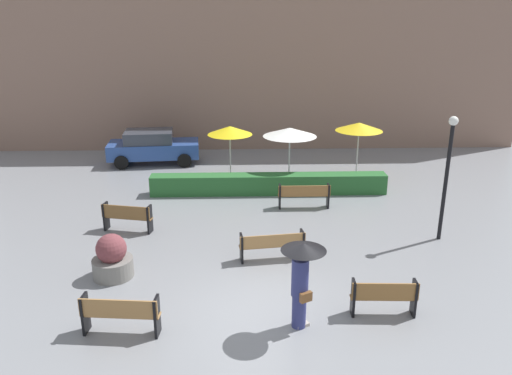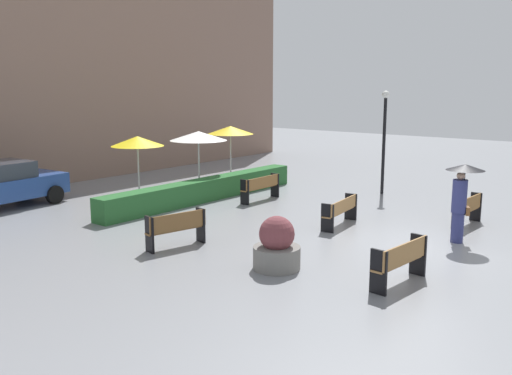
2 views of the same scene
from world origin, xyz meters
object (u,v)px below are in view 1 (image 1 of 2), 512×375
object	(u,v)px
bench_far_left	(127,216)
lamp_post	(448,166)
pedestrian_with_umbrella	(301,273)
patio_umbrella_yellow	(230,130)
bench_back_row	(304,194)
patio_umbrella_white	(290,132)
parked_car	(153,146)
planter_pot	(112,259)
bench_near_left	(120,313)
bench_near_right	(384,296)
patio_umbrella_yellow_far	(359,127)
bench_mid_center	(272,244)

from	to	relation	value
bench_far_left	lamp_post	xyz separation A→B (m)	(9.91, -0.88, 1.85)
bench_far_left	pedestrian_with_umbrella	bearing A→B (deg)	-47.78
patio_umbrella_yellow	bench_back_row	bearing A→B (deg)	-51.61
bench_far_left	patio_umbrella_white	world-z (taller)	patio_umbrella_white
patio_umbrella_yellow	parked_car	xyz separation A→B (m)	(-3.72, 2.71, -1.33)
planter_pot	lamp_post	xyz separation A→B (m)	(9.67, 2.12, 1.87)
bench_near_left	parked_car	bearing A→B (deg)	96.22
bench_far_left	patio_umbrella_white	bearing A→B (deg)	39.81
bench_near_left	lamp_post	world-z (taller)	lamp_post
pedestrian_with_umbrella	planter_pot	world-z (taller)	pedestrian_with_umbrella
lamp_post	patio_umbrella_yellow	bearing A→B (deg)	136.79
patio_umbrella_yellow	patio_umbrella_white	size ratio (longest dim) A/B	0.98
pedestrian_with_umbrella	patio_umbrella_yellow	size ratio (longest dim) A/B	0.90
bench_near_left	bench_far_left	distance (m)	5.73
bench_near_right	bench_near_left	xyz separation A→B (m)	(-5.95, -0.55, 0.02)
patio_umbrella_yellow_far	bench_back_row	bearing A→B (deg)	-125.66
bench_near_left	patio_umbrella_yellow_far	xyz separation A→B (m)	(7.73, 11.44, 1.64)
lamp_post	patio_umbrella_white	bearing A→B (deg)	126.86
bench_near_left	patio_umbrella_yellow_far	world-z (taller)	patio_umbrella_yellow_far
bench_mid_center	parked_car	xyz separation A→B (m)	(-5.03, 10.24, 0.33)
pedestrian_with_umbrella	parked_car	xyz separation A→B (m)	(-5.45, 13.57, -0.55)
parked_car	patio_umbrella_white	bearing A→B (deg)	-28.42
patio_umbrella_white	patio_umbrella_yellow_far	distance (m)	3.25
planter_pot	bench_mid_center	bearing A→B (deg)	10.99
bench_near_left	patio_umbrella_white	distance (m)	11.50
bench_near_right	patio_umbrella_yellow	bearing A→B (deg)	109.65
bench_back_row	bench_near_right	bearing A→B (deg)	-81.84
lamp_post	parked_car	distance (m)	13.80
bench_mid_center	patio_umbrella_yellow_far	size ratio (longest dim) A/B	0.81
bench_far_left	patio_umbrella_yellow_far	xyz separation A→B (m)	(8.76, 5.80, 1.63)
bench_near_right	planter_pot	size ratio (longest dim) A/B	1.26
bench_near_right	patio_umbrella_white	xyz separation A→B (m)	(-1.29, 9.82, 1.68)
patio_umbrella_yellow_far	parked_car	size ratio (longest dim) A/B	0.54
bench_near_right	bench_back_row	world-z (taller)	same
pedestrian_with_umbrella	patio_umbrella_yellow_far	world-z (taller)	patio_umbrella_yellow_far
planter_pot	patio_umbrella_white	distance (m)	9.62
bench_near_right	lamp_post	size ratio (longest dim) A/B	0.40
pedestrian_with_umbrella	lamp_post	world-z (taller)	lamp_post
pedestrian_with_umbrella	bench_back_row	bearing A→B (deg)	82.38
bench_near_left	patio_umbrella_yellow	bearing A→B (deg)	78.58
planter_pot	lamp_post	world-z (taller)	lamp_post
bench_mid_center	parked_car	distance (m)	11.41
bench_far_left	planter_pot	distance (m)	3.01
patio_umbrella_white	patio_umbrella_yellow_far	bearing A→B (deg)	19.05
bench_back_row	pedestrian_with_umbrella	distance (m)	7.54
pedestrian_with_umbrella	patio_umbrella_yellow	world-z (taller)	patio_umbrella_yellow
bench_back_row	bench_far_left	xyz separation A→B (m)	(-5.98, -1.93, 0.01)
bench_back_row	patio_umbrella_yellow	bearing A→B (deg)	128.39
planter_pot	patio_umbrella_yellow_far	xyz separation A→B (m)	(8.52, 8.81, 1.65)
planter_pot	parked_car	size ratio (longest dim) A/B	0.28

